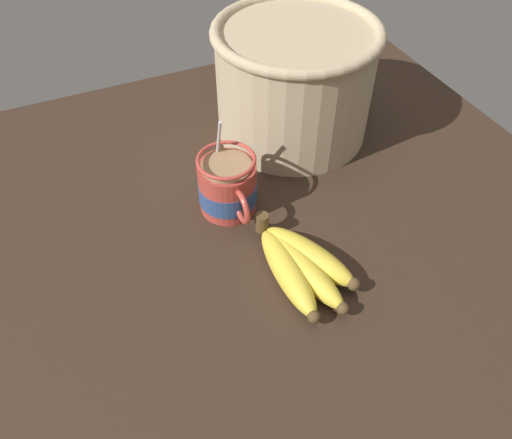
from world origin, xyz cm
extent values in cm
cube|color=#332319|center=(0.00, 0.00, 1.48)|extent=(104.99, 104.99, 2.96)
cylinder|color=#B23D33|center=(-9.50, -2.95, 7.11)|extent=(9.00, 9.00, 8.29)
cylinder|color=navy|center=(-9.50, -2.95, 6.32)|extent=(9.20, 9.20, 3.36)
torus|color=#B23D33|center=(-4.08, -2.95, 7.76)|extent=(5.50, 0.90, 5.50)
cylinder|color=#997551|center=(-9.50, -2.95, 11.35)|extent=(7.80, 7.80, 0.40)
torus|color=#B23D33|center=(-9.50, -2.95, 12.55)|extent=(9.00, 9.00, 0.60)
cylinder|color=silver|center=(-13.20, -2.95, 11.35)|extent=(4.71, 0.50, 13.91)
ellipsoid|color=silver|center=(-11.08, -2.95, 4.46)|extent=(3.00, 2.00, 0.80)
cylinder|color=#4C381E|center=(-1.49, -0.73, 5.93)|extent=(2.00, 2.00, 3.00)
ellipsoid|color=gold|center=(7.45, -0.97, 4.91)|extent=(15.99, 4.32, 3.89)
sphere|color=#4C381E|center=(15.39, -1.18, 4.91)|extent=(1.75, 1.75, 1.75)
ellipsoid|color=gold|center=(7.64, 1.18, 4.87)|extent=(17.09, 7.13, 3.81)
sphere|color=#4C381E|center=(15.79, 2.88, 4.87)|extent=(1.71, 1.71, 1.71)
ellipsoid|color=gold|center=(6.28, 2.92, 5.03)|extent=(15.49, 10.17, 4.13)
sphere|color=#4C381E|center=(13.15, 6.13, 5.03)|extent=(1.86, 1.86, 1.86)
cylinder|color=tan|center=(-23.63, 15.54, 12.60)|extent=(27.18, 27.18, 19.28)
torus|color=tan|center=(-23.63, 15.54, 22.25)|extent=(28.54, 28.54, 1.90)
camera|label=1|loc=(44.02, -22.17, 59.75)|focal=35.00mm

